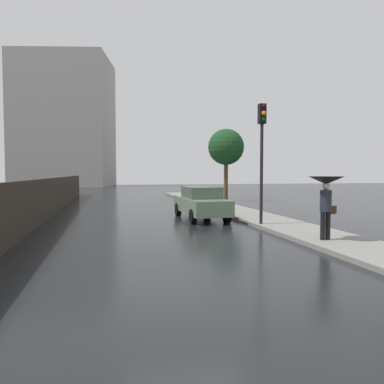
{
  "coord_description": "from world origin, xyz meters",
  "views": [
    {
      "loc": [
        -1.53,
        -7.01,
        2.11
      ],
      "look_at": [
        1.28,
        5.52,
        1.45
      ],
      "focal_mm": 35.12,
      "sensor_mm": 36.0,
      "label": 1
    }
  ],
  "objects_px": {
    "car_green_near_kerb": "(201,203)",
    "traffic_light": "(262,142)",
    "street_tree_near": "(226,147)",
    "pedestrian_with_umbrella_near": "(326,189)"
  },
  "relations": [
    {
      "from": "car_green_near_kerb",
      "to": "pedestrian_with_umbrella_near",
      "type": "distance_m",
      "value": 7.06
    },
    {
      "from": "traffic_light",
      "to": "street_tree_near",
      "type": "height_order",
      "value": "street_tree_near"
    },
    {
      "from": "car_green_near_kerb",
      "to": "traffic_light",
      "type": "relative_size",
      "value": 1.01
    },
    {
      "from": "pedestrian_with_umbrella_near",
      "to": "street_tree_near",
      "type": "relative_size",
      "value": 0.35
    },
    {
      "from": "car_green_near_kerb",
      "to": "pedestrian_with_umbrella_near",
      "type": "relative_size",
      "value": 2.48
    },
    {
      "from": "car_green_near_kerb",
      "to": "traffic_light",
      "type": "height_order",
      "value": "traffic_light"
    },
    {
      "from": "pedestrian_with_umbrella_near",
      "to": "street_tree_near",
      "type": "height_order",
      "value": "street_tree_near"
    },
    {
      "from": "street_tree_near",
      "to": "pedestrian_with_umbrella_near",
      "type": "bearing_deg",
      "value": -97.87
    },
    {
      "from": "traffic_light",
      "to": "street_tree_near",
      "type": "relative_size",
      "value": 0.86
    },
    {
      "from": "pedestrian_with_umbrella_near",
      "to": "traffic_light",
      "type": "bearing_deg",
      "value": 93.39
    }
  ]
}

